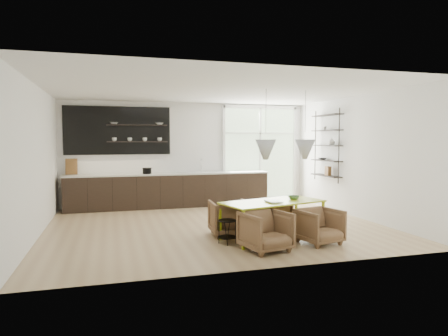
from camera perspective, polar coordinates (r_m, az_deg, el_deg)
The scene contains 11 objects.
room at distance 9.73m, azimuth 0.44°, elevation 1.75°, with size 7.02×6.01×2.91m.
kitchen_run at distance 11.09m, azimuth -8.22°, elevation -2.48°, with size 5.54×0.69×2.75m.
right_shelving at distance 10.91m, azimuth 14.49°, elevation 2.87°, with size 0.26×1.22×1.90m.
dining_table at distance 7.57m, azimuth 6.96°, elevation -5.09°, with size 2.08×1.32×0.70m.
armchair_back_left at distance 7.82m, azimuth 0.76°, elevation -7.10°, with size 0.72×0.75×0.68m, color brown.
armchair_back_right at distance 8.46m, azimuth 7.07°, elevation -6.57°, with size 0.63×0.65×0.59m, color brown.
armchair_front_left at distance 6.76m, azimuth 6.00°, elevation -8.95°, with size 0.71×0.73×0.67m, color brown.
armchair_front_right at distance 7.38m, azimuth 13.47°, elevation -8.09°, with size 0.67×0.69×0.63m, color brown.
wire_stool at distance 7.19m, azimuth 0.48°, elevation -8.63°, with size 0.34×0.34×0.43m.
table_book at distance 7.38m, azimuth 6.25°, elevation -4.83°, with size 0.25×0.33×0.03m, color white.
table_bowl at distance 7.88m, azimuth 9.92°, elevation -4.17°, with size 0.21×0.21×0.07m, color #527A4C.
Camera 1 is at (-2.16, -8.24, 1.85)m, focal length 32.00 mm.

